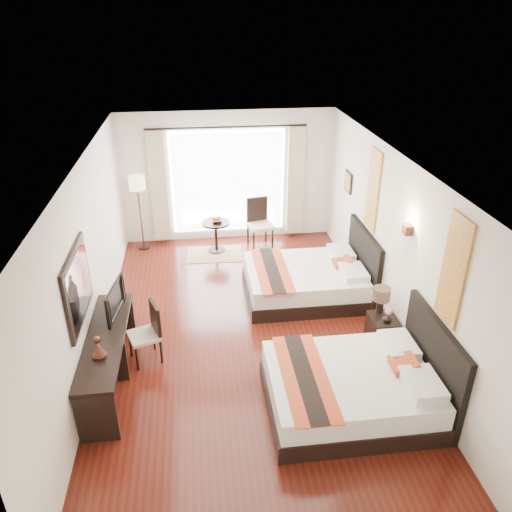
{
  "coord_description": "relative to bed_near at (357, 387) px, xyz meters",
  "views": [
    {
      "loc": [
        -0.67,
        -6.47,
        4.71
      ],
      "look_at": [
        0.18,
        0.34,
        1.22
      ],
      "focal_mm": 35.0,
      "sensor_mm": 36.0,
      "label": 1
    }
  ],
  "objects": [
    {
      "name": "floor",
      "position": [
        -1.22,
        1.74,
        -0.32
      ],
      "size": [
        4.5,
        7.5,
        0.01
      ],
      "primitive_type": "cube",
      "color": "#3C120B",
      "rests_on": "ground"
    },
    {
      "name": "ceiling",
      "position": [
        -1.22,
        1.74,
        2.47
      ],
      "size": [
        4.5,
        7.5,
        0.02
      ],
      "primitive_type": "cube",
      "color": "white",
      "rests_on": "wall_headboard"
    },
    {
      "name": "wall_headboard",
      "position": [
        1.02,
        1.74,
        1.08
      ],
      "size": [
        0.01,
        7.5,
        2.8
      ],
      "primitive_type": "cube",
      "color": "silver",
      "rests_on": "floor"
    },
    {
      "name": "wall_desk",
      "position": [
        -3.47,
        1.74,
        1.08
      ],
      "size": [
        0.01,
        7.5,
        2.8
      ],
      "primitive_type": "cube",
      "color": "silver",
      "rests_on": "floor"
    },
    {
      "name": "wall_window",
      "position": [
        -1.22,
        5.48,
        1.08
      ],
      "size": [
        4.5,
        0.01,
        2.8
      ],
      "primitive_type": "cube",
      "color": "silver",
      "rests_on": "floor"
    },
    {
      "name": "wall_entry",
      "position": [
        -1.22,
        -2.01,
        1.08
      ],
      "size": [
        4.5,
        0.01,
        2.8
      ],
      "primitive_type": "cube",
      "color": "silver",
      "rests_on": "floor"
    },
    {
      "name": "window_glass",
      "position": [
        -1.22,
        5.47,
        0.98
      ],
      "size": [
        2.4,
        0.02,
        2.2
      ],
      "primitive_type": "cube",
      "color": "white",
      "rests_on": "wall_window"
    },
    {
      "name": "sheer_curtain",
      "position": [
        -1.22,
        5.41,
        0.98
      ],
      "size": [
        2.3,
        0.02,
        2.1
      ],
      "primitive_type": "cube",
      "color": "white",
      "rests_on": "wall_window"
    },
    {
      "name": "drape_left",
      "position": [
        -2.67,
        5.37,
        0.96
      ],
      "size": [
        0.35,
        0.14,
        2.35
      ],
      "primitive_type": "cube",
      "color": "#C1B895",
      "rests_on": "floor"
    },
    {
      "name": "drape_right",
      "position": [
        0.23,
        5.37,
        0.96
      ],
      "size": [
        0.35,
        0.14,
        2.35
      ],
      "primitive_type": "cube",
      "color": "#C1B895",
      "rests_on": "floor"
    },
    {
      "name": "art_panel_near",
      "position": [
        1.01,
        -0.0,
        1.63
      ],
      "size": [
        0.03,
        0.5,
        1.35
      ],
      "primitive_type": "cube",
      "color": "maroon",
      "rests_on": "wall_headboard"
    },
    {
      "name": "art_panel_far",
      "position": [
        1.01,
        2.81,
        1.63
      ],
      "size": [
        0.03,
        0.5,
        1.35
      ],
      "primitive_type": "cube",
      "color": "maroon",
      "rests_on": "wall_headboard"
    },
    {
      "name": "wall_sconce",
      "position": [
        0.97,
        1.26,
        1.6
      ],
      "size": [
        0.1,
        0.14,
        0.14
      ],
      "primitive_type": "cube",
      "color": "#482619",
      "rests_on": "wall_headboard"
    },
    {
      "name": "mirror_frame",
      "position": [
        -3.44,
        0.89,
        1.23
      ],
      "size": [
        0.04,
        1.25,
        0.95
      ],
      "primitive_type": "cube",
      "color": "black",
      "rests_on": "wall_desk"
    },
    {
      "name": "mirror_glass",
      "position": [
        -3.42,
        0.89,
        1.23
      ],
      "size": [
        0.01,
        1.12,
        0.82
      ],
      "primitive_type": "cube",
      "color": "white",
      "rests_on": "mirror_frame"
    },
    {
      "name": "bed_near",
      "position": [
        0.0,
        0.0,
        0.0
      ],
      "size": [
        2.16,
        1.69,
        1.22
      ],
      "color": "black",
      "rests_on": "floor"
    },
    {
      "name": "bed_far",
      "position": [
        0.01,
        2.81,
        -0.0
      ],
      "size": [
        2.14,
        1.66,
        1.2
      ],
      "color": "black",
      "rests_on": "floor"
    },
    {
      "name": "nightstand",
      "position": [
        0.81,
        1.26,
        -0.08
      ],
      "size": [
        0.39,
        0.48,
        0.47
      ],
      "primitive_type": "cube",
      "color": "black",
      "rests_on": "floor"
    },
    {
      "name": "table_lamp",
      "position": [
        0.77,
        1.38,
        0.47
      ],
      "size": [
        0.26,
        0.26,
        0.42
      ],
      "color": "black",
      "rests_on": "nightstand"
    },
    {
      "name": "vase",
      "position": [
        0.81,
        1.15,
        0.25
      ],
      "size": [
        0.17,
        0.17,
        0.13
      ],
      "primitive_type": "imported",
      "rotation": [
        0.0,
        0.0,
        -0.42
      ],
      "color": "black",
      "rests_on": "nightstand"
    },
    {
      "name": "console_desk",
      "position": [
        -3.21,
        0.89,
        0.06
      ],
      "size": [
        0.5,
        2.2,
        0.76
      ],
      "primitive_type": "cube",
      "color": "black",
      "rests_on": "floor"
    },
    {
      "name": "television",
      "position": [
        -3.19,
        1.44,
        0.67
      ],
      "size": [
        0.22,
        0.8,
        0.46
      ],
      "primitive_type": "imported",
      "rotation": [
        0.0,
        0.0,
        1.42
      ],
      "color": "black",
      "rests_on": "console_desk"
    },
    {
      "name": "bronze_figurine",
      "position": [
        -3.21,
        0.45,
        0.57
      ],
      "size": [
        0.23,
        0.23,
        0.27
      ],
      "primitive_type": null,
      "rotation": [
        0.0,
        0.0,
        -0.32
      ],
      "color": "#482619",
      "rests_on": "console_desk"
    },
    {
      "name": "desk_chair",
      "position": [
        -2.75,
        1.32,
        -0.04
      ],
      "size": [
        0.54,
        0.54,
        0.91
      ],
      "rotation": [
        0.0,
        0.0,
        3.49
      ],
      "color": "#B8B08E",
      "rests_on": "floor"
    },
    {
      "name": "floor_lamp",
      "position": [
        -3.09,
        5.14,
        1.05
      ],
      "size": [
        0.32,
        0.32,
        1.61
      ],
      "color": "black",
      "rests_on": "floor"
    },
    {
      "name": "side_table",
      "position": [
        -1.54,
        4.8,
        0.02
      ],
      "size": [
        0.58,
        0.58,
        0.67
      ],
      "primitive_type": "cylinder",
      "color": "black",
      "rests_on": "floor"
    },
    {
      "name": "fruit_bowl",
      "position": [
        -1.51,
        4.79,
        0.38
      ],
      "size": [
        0.28,
        0.28,
        0.06
      ],
      "primitive_type": "imported",
      "rotation": [
        0.0,
        0.0,
        0.25
      ],
      "color": "#463219",
      "rests_on": "side_table"
    },
    {
      "name": "window_chair",
      "position": [
        -0.6,
        4.93,
        0.01
      ],
      "size": [
        0.58,
        0.58,
        1.06
      ],
      "rotation": [
        0.0,
        0.0,
        -1.37
      ],
      "color": "#B8B08E",
      "rests_on": "floor"
    },
    {
      "name": "jute_rug",
      "position": [
        -1.6,
        4.64,
        -0.31
      ],
      "size": [
        1.17,
        0.82,
        0.01
      ],
      "primitive_type": "cube",
      "rotation": [
        0.0,
        0.0,
        -0.04
      ],
      "color": "tan",
      "rests_on": "floor"
    }
  ]
}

